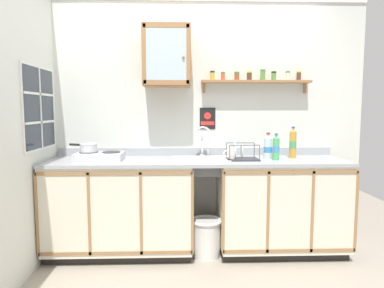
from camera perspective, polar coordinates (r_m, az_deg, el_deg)
The scene contains 20 objects.
floor at distance 3.19m, azimuth 1.24°, elevation -20.10°, with size 5.85×5.85×0.00m, color #9E9384.
back_wall at distance 3.59m, azimuth 0.65°, elevation 3.93°, with size 3.45×0.07×2.54m.
side_wall_left at distance 2.92m, azimuth -28.18°, elevation 2.64°, with size 0.05×3.49×2.54m, color silver.
lower_cabinet_run at distance 3.44m, azimuth -11.58°, elevation -10.30°, with size 1.37×0.61×0.88m.
lower_cabinet_run_right at distance 3.53m, azimuth 14.32°, elevation -9.96°, with size 1.21×0.61×0.88m.
countertop at distance 3.30m, azimuth 0.89°, elevation -2.84°, with size 2.81×0.63×0.03m, color #9EA3A8.
backsplash at distance 3.58m, azimuth 0.67°, elevation -1.27°, with size 2.81×0.02×0.08m, color #9EA3A8.
sink at distance 3.34m, azimuth 1.45°, elevation -2.96°, with size 0.54×0.41×0.45m.
hot_plate_stove at distance 3.39m, azimuth -14.96°, elevation -1.94°, with size 0.44×0.29×0.07m.
saucepan at distance 3.43m, azimuth -16.69°, elevation -0.54°, with size 0.29×0.18×0.08m.
bottle_juice_amber_0 at distance 3.54m, azimuth 16.26°, elevation 0.08°, with size 0.07×0.07×0.31m.
bottle_water_clear_1 at distance 3.43m, azimuth 12.38°, elevation -0.50°, with size 0.08×0.08×0.25m.
bottle_soda_green_2 at distance 3.35m, azimuth 13.65°, elevation -0.63°, with size 0.06×0.06×0.25m.
dish_rack at distance 3.32m, azimuth 8.06°, elevation -2.00°, with size 0.30×0.24×0.17m.
mug at distance 3.32m, azimuth 6.47°, elevation -1.64°, with size 0.13×0.09×0.11m.
wall_cabinet at distance 3.45m, azimuth -4.16°, elevation 14.17°, with size 0.45×0.33×0.58m.
spice_shelf at distance 3.58m, azimuth 10.51°, elevation 10.30°, with size 1.09×0.14×0.23m.
warning_sign at distance 3.57m, azimuth 2.57°, elevation 4.20°, with size 0.16×0.01×0.22m.
window at distance 3.38m, azimuth -23.86°, elevation 5.42°, with size 0.03×0.68×0.75m.
trash_bin at distance 3.40m, azimuth 2.32°, elevation -14.99°, with size 0.30×0.30×0.36m.
Camera 1 is at (-0.16, -2.87, 1.39)m, focal length 32.42 mm.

